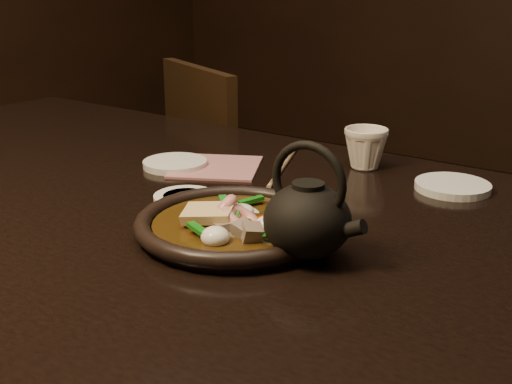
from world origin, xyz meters
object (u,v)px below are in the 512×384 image
Objects in this scene: table at (140,236)px; plate at (233,225)px; chair at (238,202)px; tea_cup at (366,147)px; teapot at (308,217)px.

plate is (0.23, -0.05, 0.09)m from table.
chair is (-0.32, 0.68, -0.21)m from table.
tea_cup is 0.41m from teapot.
teapot reaches higher than tea_cup.
teapot is (0.67, -0.73, 0.34)m from chair.
table is 10.98× the size of teapot.
tea_cup is at bearing 89.49° from plate.
tea_cup is at bearing 172.50° from chair.
table is 0.78m from chair.
plate is at bearing -90.51° from tea_cup.
chair is 3.23× the size of plate.
table is at bearing 139.31° from chair.
tea_cup is at bearing 54.92° from table.
plate is 1.82× the size of teapot.
plate is 3.37× the size of tea_cup.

